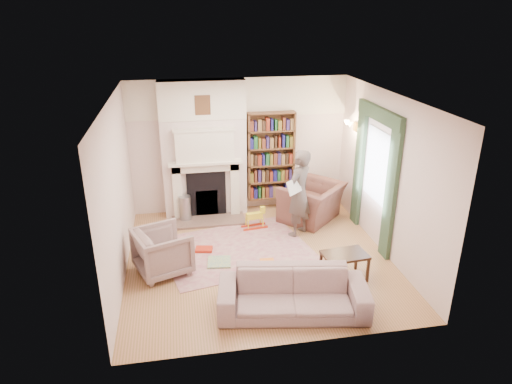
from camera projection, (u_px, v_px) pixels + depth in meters
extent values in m
plane|color=olive|center=(258.00, 258.00, 8.01)|extent=(4.50, 4.50, 0.00)
plane|color=white|center=(259.00, 98.00, 6.96)|extent=(4.50, 4.50, 0.00)
plane|color=silver|center=(239.00, 146.00, 9.54)|extent=(4.50, 0.00, 4.50)
plane|color=silver|center=(293.00, 250.00, 5.43)|extent=(4.50, 0.00, 4.50)
plane|color=silver|center=(117.00, 193.00, 7.12)|extent=(0.00, 4.50, 4.50)
plane|color=silver|center=(387.00, 175.00, 7.85)|extent=(0.00, 4.50, 4.50)
cube|color=silver|center=(204.00, 150.00, 9.25)|extent=(1.70, 0.35, 2.80)
cube|color=silver|center=(205.00, 163.00, 9.06)|extent=(1.47, 0.24, 0.05)
cube|color=black|center=(207.00, 194.00, 9.41)|extent=(0.80, 0.06, 0.96)
cube|color=silver|center=(205.00, 146.00, 8.95)|extent=(1.15, 0.18, 0.62)
cube|color=brown|center=(271.00, 156.00, 9.61)|extent=(1.00, 0.24, 1.85)
cube|color=silver|center=(377.00, 165.00, 8.19)|extent=(0.02, 0.90, 1.30)
cube|color=#2D432B|center=(391.00, 193.00, 7.64)|extent=(0.07, 0.32, 2.40)
cube|color=#2D432B|center=(359.00, 166.00, 8.92)|extent=(0.07, 0.32, 2.40)
cube|color=#2D432B|center=(380.00, 114.00, 7.83)|extent=(0.09, 1.70, 0.24)
cube|color=#BFAB91|center=(236.00, 249.00, 8.28)|extent=(2.90, 2.46, 0.01)
imported|color=brown|center=(312.00, 202.00, 9.34)|extent=(1.57, 1.56, 0.77)
imported|color=#AD9D8F|center=(163.00, 251.00, 7.45)|extent=(1.07, 1.06, 0.76)
imported|color=#AC998E|center=(293.00, 293.00, 6.48)|extent=(2.22, 1.16, 0.62)
imported|color=#4E433F|center=(299.00, 193.00, 8.54)|extent=(0.73, 0.72, 1.70)
cube|color=silver|center=(294.00, 187.00, 8.25)|extent=(0.35, 0.33, 0.25)
cylinder|color=#94959B|center=(185.00, 209.00, 9.29)|extent=(0.30, 0.30, 0.55)
cube|color=#DED04E|center=(219.00, 262.00, 7.82)|extent=(0.44, 0.44, 0.03)
cube|color=red|center=(204.00, 249.00, 8.21)|extent=(0.33, 0.25, 0.05)
cube|color=red|center=(295.00, 265.00, 7.75)|extent=(0.28, 0.24, 0.02)
cube|color=red|center=(267.00, 261.00, 7.87)|extent=(0.25, 0.19, 0.02)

